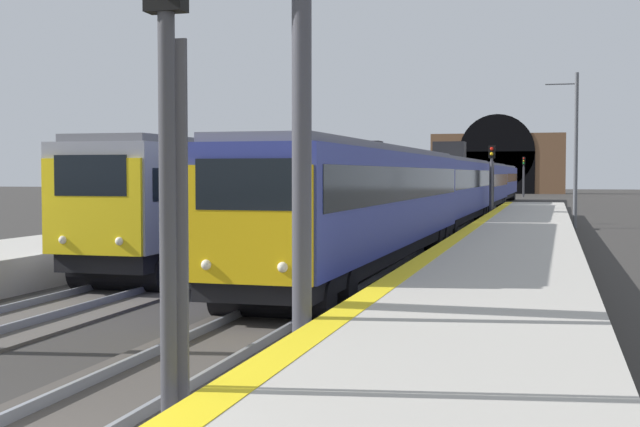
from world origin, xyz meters
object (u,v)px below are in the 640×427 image
at_px(railway_signal_near, 168,164).
at_px(railway_signal_mid, 492,177).
at_px(catenary_mast_near, 575,149).
at_px(overhead_signal_gantry, 23,24).
at_px(train_main_approaching, 467,186).
at_px(train_adjacent_platform, 321,189).
at_px(railway_signal_far, 524,173).

bearing_deg(railway_signal_near, railway_signal_mid, -180.00).
bearing_deg(catenary_mast_near, railway_signal_mid, 55.16).
bearing_deg(overhead_signal_gantry, railway_signal_mid, -6.19).
relative_size(train_main_approaching, catenary_mast_near, 10.04).
relative_size(train_adjacent_platform, railway_signal_near, 7.80).
distance_m(train_adjacent_platform, overhead_signal_gantry, 27.00).
bearing_deg(train_adjacent_platform, overhead_signal_gantry, 5.91).
relative_size(railway_signal_near, catenary_mast_near, 0.62).
distance_m(train_adjacent_platform, railway_signal_far, 72.01).
xyz_separation_m(railway_signal_far, overhead_signal_gantry, (-98.39, 4.37, 2.20)).
distance_m(overhead_signal_gantry, catenary_mast_near, 38.12).
relative_size(train_adjacent_platform, railway_signal_mid, 8.81).
distance_m(train_main_approaching, overhead_signal_gantry, 45.40).
bearing_deg(overhead_signal_gantry, catenary_mast_near, -13.72).
bearing_deg(train_adjacent_platform, railway_signal_far, 175.13).
xyz_separation_m(train_adjacent_platform, overhead_signal_gantry, (-26.72, -2.49, 2.98)).
xyz_separation_m(train_main_approaching, catenary_mast_near, (-8.21, -6.55, 2.13)).
bearing_deg(railway_signal_far, train_main_approaching, -2.03).
bearing_deg(railway_signal_near, train_main_approaching, -177.82).
relative_size(railway_signal_far, catenary_mast_near, 0.60).
bearing_deg(railway_signal_mid, railway_signal_near, 0.00).
bearing_deg(railway_signal_near, catenary_mast_near, 173.53).
bearing_deg(train_adjacent_platform, catenary_mast_near, 132.38).
bearing_deg(railway_signal_far, railway_signal_mid, 0.00).
relative_size(train_main_approaching, railway_signal_mid, 18.28).
distance_m(railway_signal_near, railway_signal_mid, 44.46).
xyz_separation_m(railway_signal_far, catenary_mast_near, (-61.38, -4.67, 1.25)).
distance_m(train_main_approaching, railway_signal_near, 49.46).
distance_m(train_adjacent_platform, railway_signal_near, 31.66).
distance_m(railway_signal_far, catenary_mast_near, 61.57).
bearing_deg(railway_signal_mid, train_adjacent_platform, -26.83).
xyz_separation_m(train_adjacent_platform, railway_signal_far, (71.68, -6.86, 0.78)).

